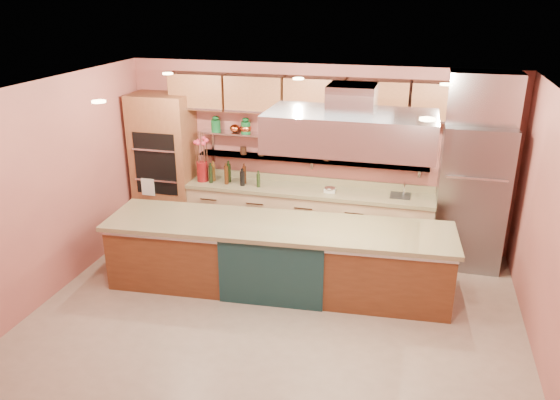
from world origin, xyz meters
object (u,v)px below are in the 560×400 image
(island, at_px, (278,256))
(flower_vase, at_px, (202,171))
(kitchen_scale, at_px, (330,189))
(refrigerator, at_px, (471,197))
(copper_kettle, at_px, (235,128))
(green_canister, at_px, (293,131))

(island, bearing_deg, flower_vase, 134.94)
(flower_vase, height_order, kitchen_scale, flower_vase)
(refrigerator, xyz_separation_m, kitchen_scale, (-2.05, 0.01, -0.07))
(refrigerator, bearing_deg, kitchen_scale, 179.72)
(flower_vase, bearing_deg, copper_kettle, 24.03)
(island, height_order, green_canister, green_canister)
(copper_kettle, bearing_deg, flower_vase, -155.97)
(refrigerator, relative_size, copper_kettle, 13.16)
(island, bearing_deg, green_canister, 92.55)
(island, height_order, copper_kettle, copper_kettle)
(green_canister, bearing_deg, refrigerator, -4.89)
(flower_vase, xyz_separation_m, green_canister, (1.44, 0.22, 0.71))
(flower_vase, bearing_deg, green_canister, 8.68)
(copper_kettle, relative_size, green_canister, 0.94)
(flower_vase, relative_size, copper_kettle, 2.01)
(refrigerator, xyz_separation_m, copper_kettle, (-3.63, 0.23, 0.73))
(refrigerator, distance_m, island, 2.93)
(island, distance_m, flower_vase, 2.25)
(refrigerator, bearing_deg, island, -150.55)
(refrigerator, bearing_deg, green_canister, 175.11)
(island, xyz_separation_m, green_canister, (-0.19, 1.64, 1.33))
(island, bearing_deg, copper_kettle, 120.71)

